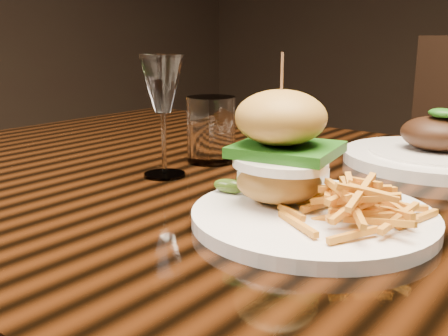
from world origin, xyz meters
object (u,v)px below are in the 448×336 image
Objects in this scene: burger_plate at (307,182)px; far_dish at (433,153)px; dining_table at (343,249)px; wine_glass at (162,88)px.

burger_plate is 0.95× the size of far_dish.
wine_glass is at bearing -162.59° from dining_table.
burger_plate is at bearing -9.48° from wine_glass.
dining_table is 5.68× the size of far_dish.
far_dish reaches higher than dining_table.
wine_glass is at bearing 172.63° from burger_plate.
far_dish is (0.29, 0.32, -0.11)m from wine_glass.
far_dish is at bearing 48.27° from wine_glass.
burger_plate is at bearing -86.06° from dining_table.
burger_plate is (0.01, -0.12, 0.12)m from dining_table.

